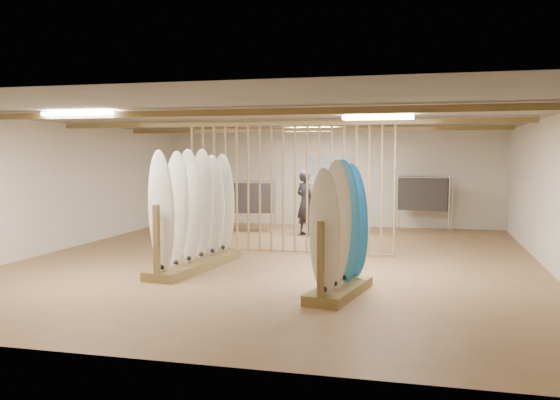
% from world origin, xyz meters
% --- Properties ---
extents(floor, '(12.00, 12.00, 0.00)m').
position_xyz_m(floor, '(0.00, 0.00, 0.00)').
color(floor, '#9B714B').
rests_on(floor, ground).
extents(ceiling, '(12.00, 12.00, 0.00)m').
position_xyz_m(ceiling, '(0.00, 0.00, 2.80)').
color(ceiling, gray).
rests_on(ceiling, ground).
extents(wall_back, '(12.00, 0.00, 12.00)m').
position_xyz_m(wall_back, '(0.00, 6.00, 1.40)').
color(wall_back, silver).
rests_on(wall_back, ground).
extents(wall_front, '(12.00, 0.00, 12.00)m').
position_xyz_m(wall_front, '(0.00, -6.00, 1.40)').
color(wall_front, silver).
rests_on(wall_front, ground).
extents(wall_left, '(0.00, 12.00, 12.00)m').
position_xyz_m(wall_left, '(-5.00, 0.00, 1.40)').
color(wall_left, silver).
rests_on(wall_left, ground).
extents(wall_right, '(0.00, 12.00, 12.00)m').
position_xyz_m(wall_right, '(5.00, 0.00, 1.40)').
color(wall_right, silver).
rests_on(wall_right, ground).
extents(ceiling_slats, '(9.50, 6.12, 0.10)m').
position_xyz_m(ceiling_slats, '(0.00, 0.00, 2.72)').
color(ceiling_slats, olive).
rests_on(ceiling_slats, ground).
extents(light_panels, '(1.20, 0.35, 0.06)m').
position_xyz_m(light_panels, '(0.00, 0.00, 2.74)').
color(light_panels, white).
rests_on(light_panels, ground).
extents(bamboo_partition, '(4.45, 0.05, 2.78)m').
position_xyz_m(bamboo_partition, '(0.00, 0.80, 1.40)').
color(bamboo_partition, '#AA8252').
rests_on(bamboo_partition, ground).
extents(poster, '(1.40, 0.03, 0.90)m').
position_xyz_m(poster, '(0.00, 5.98, 1.60)').
color(poster, '#3877C5').
rests_on(poster, ground).
extents(rack_left, '(0.92, 2.71, 2.14)m').
position_xyz_m(rack_left, '(-1.27, -1.34, 0.73)').
color(rack_left, olive).
rests_on(rack_left, floor).
extents(rack_right, '(0.85, 1.78, 1.99)m').
position_xyz_m(rack_right, '(1.60, -2.74, 0.67)').
color(rack_right, olive).
rests_on(rack_right, floor).
extents(clothing_rack_a, '(1.31, 0.58, 1.43)m').
position_xyz_m(clothing_rack_a, '(-1.83, 4.01, 0.93)').
color(clothing_rack_a, silver).
rests_on(clothing_rack_a, floor).
extents(clothing_rack_b, '(1.43, 0.62, 1.56)m').
position_xyz_m(clothing_rack_b, '(2.75, 5.40, 1.02)').
color(clothing_rack_b, silver).
rests_on(clothing_rack_b, floor).
extents(shopper_a, '(0.85, 0.80, 1.94)m').
position_xyz_m(shopper_a, '(-0.24, 3.71, 0.97)').
color(shopper_a, '#29272F').
rests_on(shopper_a, floor).
extents(shopper_b, '(1.22, 1.11, 2.05)m').
position_xyz_m(shopper_b, '(0.63, 4.17, 1.02)').
color(shopper_b, '#39322C').
rests_on(shopper_b, floor).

